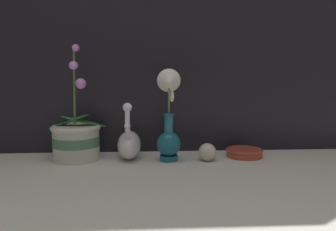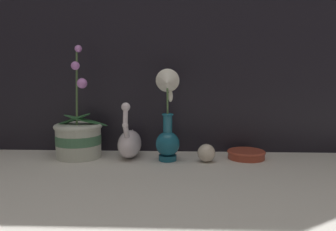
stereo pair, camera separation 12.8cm
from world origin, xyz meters
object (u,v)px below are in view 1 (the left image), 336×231
(swan_figurine, at_px, (129,143))
(blue_vase, at_px, (169,125))
(glass_sphere, at_px, (207,152))
(amber_dish, at_px, (244,152))
(orchid_potted_plant, at_px, (76,139))

(swan_figurine, height_order, blue_vase, blue_vase)
(glass_sphere, bearing_deg, amber_dish, 19.12)
(blue_vase, bearing_deg, swan_figurine, 160.95)
(blue_vase, relative_size, amber_dish, 2.35)
(glass_sphere, bearing_deg, orchid_potted_plant, 174.28)
(blue_vase, distance_m, glass_sphere, 0.18)
(swan_figurine, bearing_deg, glass_sphere, -10.76)
(amber_dish, bearing_deg, glass_sphere, -160.88)
(blue_vase, bearing_deg, amber_dish, 9.51)
(swan_figurine, relative_size, glass_sphere, 3.32)
(blue_vase, xyz_separation_m, glass_sphere, (0.15, -0.00, -0.10))
(swan_figurine, xyz_separation_m, glass_sphere, (0.30, -0.06, -0.03))
(blue_vase, height_order, glass_sphere, blue_vase)
(blue_vase, relative_size, glass_sphere, 5.14)
(swan_figurine, distance_m, amber_dish, 0.46)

